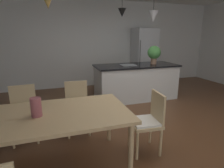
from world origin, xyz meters
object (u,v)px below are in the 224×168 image
at_px(chair_kitchen_end, 148,120).
at_px(vase_on_dining_table, 36,107).
at_px(chair_far_left, 24,112).
at_px(refrigerator, 144,57).
at_px(chair_far_right, 77,106).
at_px(kitchen_island, 136,81).
at_px(potted_plant_on_island, 154,53).
at_px(dining_table, 51,119).

bearing_deg(chair_kitchen_end, vase_on_dining_table, -179.33).
bearing_deg(chair_far_left, refrigerator, 37.37).
distance_m(chair_far_right, vase_on_dining_table, 1.13).
xyz_separation_m(chair_far_left, kitchen_island, (2.54, 1.30, -0.01)).
bearing_deg(chair_kitchen_end, chair_far_right, 134.65).
xyz_separation_m(refrigerator, vase_on_dining_table, (-3.18, -3.53, -0.07)).
relative_size(chair_far_right, kitchen_island, 0.41).
distance_m(chair_far_right, potted_plant_on_island, 2.65).
height_order(chair_far_left, vase_on_dining_table, vase_on_dining_table).
height_order(chair_far_right, chair_far_left, same).
bearing_deg(chair_far_right, potted_plant_on_island, 30.61).
distance_m(refrigerator, potted_plant_on_island, 1.42).
height_order(dining_table, chair_far_right, chair_far_right).
distance_m(chair_far_right, kitchen_island, 2.15).
relative_size(dining_table, chair_far_left, 2.11).
relative_size(dining_table, refrigerator, 0.99).
bearing_deg(refrigerator, dining_table, -130.81).
bearing_deg(vase_on_dining_table, chair_far_left, 106.68).
relative_size(chair_kitchen_end, vase_on_dining_table, 4.03).
relative_size(potted_plant_on_island, vase_on_dining_table, 2.18).
relative_size(chair_far_right, potted_plant_on_island, 1.85).
bearing_deg(kitchen_island, dining_table, -134.22).
distance_m(kitchen_island, refrigerator, 1.68).
relative_size(dining_table, chair_far_right, 2.11).
height_order(chair_far_right, kitchen_island, kitchen_island).
xyz_separation_m(chair_kitchen_end, kitchen_island, (0.83, 2.19, -0.01)).
bearing_deg(vase_on_dining_table, refrigerator, 48.02).
bearing_deg(chair_far_right, vase_on_dining_table, -122.05).
relative_size(chair_far_right, refrigerator, 0.47).
bearing_deg(dining_table, kitchen_island, 45.78).
distance_m(dining_table, potted_plant_on_island, 3.44).
xyz_separation_m(dining_table, vase_on_dining_table, (-0.15, -0.02, 0.17)).
distance_m(chair_far_left, chair_kitchen_end, 1.92).
xyz_separation_m(dining_table, chair_kitchen_end, (1.29, -0.00, -0.21)).
bearing_deg(chair_far_left, dining_table, -64.64).
height_order(chair_far_left, kitchen_island, kitchen_island).
bearing_deg(dining_table, chair_kitchen_end, -0.20).
xyz_separation_m(chair_far_right, kitchen_island, (1.71, 1.30, -0.01)).
relative_size(chair_far_left, chair_kitchen_end, 1.00).
xyz_separation_m(chair_far_left, refrigerator, (3.45, 2.63, 0.46)).
bearing_deg(chair_kitchen_end, refrigerator, 63.61).
distance_m(chair_kitchen_end, refrigerator, 3.95).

